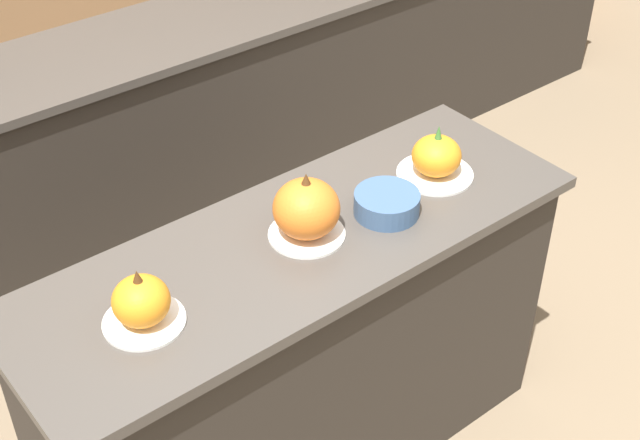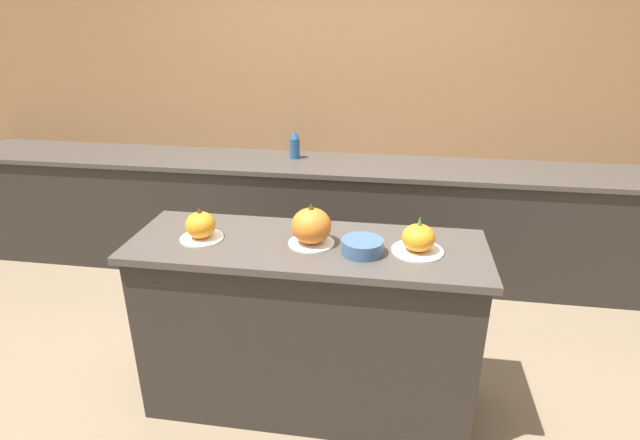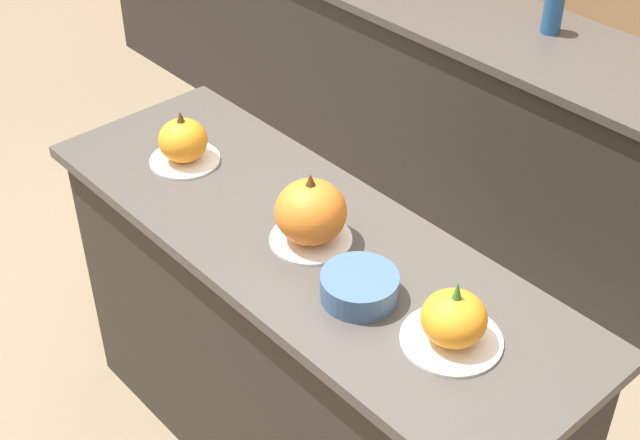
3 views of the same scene
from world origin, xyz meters
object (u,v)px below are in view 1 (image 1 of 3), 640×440
Objects in this scene: mixing_bowl at (387,204)px; pumpkin_cake_left at (141,303)px; pumpkin_cake_right at (436,158)px; pumpkin_cake_center at (306,210)px.

pumpkin_cake_left is at bearing 177.53° from mixing_bowl.
pumpkin_cake_right is at bearing 1.09° from pumpkin_cake_left.
pumpkin_cake_center is 0.49m from pumpkin_cake_right.
pumpkin_cake_right reaches higher than mixing_bowl.
pumpkin_cake_left is at bearing -178.91° from pumpkin_cake_right.
pumpkin_cake_right reaches higher than pumpkin_cake_left.
pumpkin_cake_right is 0.25m from mixing_bowl.
pumpkin_cake_center is at bearing 179.01° from pumpkin_cake_right.
pumpkin_cake_center reaches higher than mixing_bowl.
pumpkin_cake_right is at bearing 12.07° from mixing_bowl.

